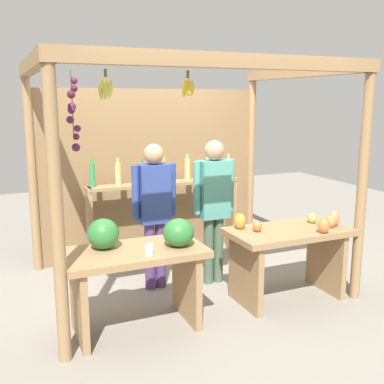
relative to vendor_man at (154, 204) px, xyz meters
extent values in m
plane|color=gray|center=(0.34, 0.01, -0.93)|extent=(12.00, 12.00, 0.00)
cylinder|color=#99754C|center=(-1.11, -1.05, 0.25)|extent=(0.10, 0.10, 2.37)
cylinder|color=#99754C|center=(1.80, -1.05, 0.25)|extent=(0.10, 0.10, 2.37)
cylinder|color=#99754C|center=(-1.11, 1.08, 0.25)|extent=(0.10, 0.10, 2.37)
cylinder|color=#99754C|center=(1.80, 1.08, 0.25)|extent=(0.10, 0.10, 2.37)
cube|color=#99754C|center=(0.34, -1.05, 1.38)|extent=(3.01, 0.12, 0.12)
cube|color=#99754C|center=(-1.11, 0.01, 1.38)|extent=(0.12, 2.23, 0.12)
cube|color=#99754C|center=(1.80, 0.01, 1.38)|extent=(0.12, 2.23, 0.12)
cube|color=olive|center=(0.34, 1.10, 0.14)|extent=(2.91, 0.04, 2.13)
cylinder|color=brown|center=(-0.02, -0.95, 1.27)|extent=(0.02, 0.02, 0.06)
ellipsoid|color=gold|center=(0.01, -0.95, 1.16)|extent=(0.04, 0.06, 0.13)
ellipsoid|color=gold|center=(0.00, -0.92, 1.16)|extent=(0.05, 0.05, 0.13)
ellipsoid|color=gold|center=(-0.03, -0.91, 1.17)|extent=(0.07, 0.04, 0.13)
ellipsoid|color=gold|center=(-0.05, -0.94, 1.15)|extent=(0.05, 0.07, 0.13)
ellipsoid|color=gold|center=(-0.04, -0.96, 1.17)|extent=(0.05, 0.06, 0.13)
ellipsoid|color=gold|center=(-0.03, -0.97, 1.17)|extent=(0.07, 0.05, 0.13)
ellipsoid|color=gold|center=(-0.01, -0.96, 1.17)|extent=(0.07, 0.06, 0.13)
cylinder|color=brown|center=(-0.68, -0.89, 1.27)|extent=(0.02, 0.02, 0.06)
ellipsoid|color=#D1CC4C|center=(-0.64, -0.89, 1.15)|extent=(0.04, 0.08, 0.14)
ellipsoid|color=#D1CC4C|center=(-0.66, -0.86, 1.13)|extent=(0.08, 0.06, 0.15)
ellipsoid|color=#D1CC4C|center=(-0.70, -0.86, 1.17)|extent=(0.07, 0.06, 0.15)
ellipsoid|color=#D1CC4C|center=(-0.72, -0.89, 1.13)|extent=(0.04, 0.07, 0.14)
ellipsoid|color=#D1CC4C|center=(-0.70, -0.93, 1.15)|extent=(0.08, 0.06, 0.15)
ellipsoid|color=#D1CC4C|center=(-0.66, -0.91, 1.14)|extent=(0.05, 0.05, 0.14)
cylinder|color=#4C422D|center=(-0.89, -0.63, 1.02)|extent=(0.01, 0.01, 0.55)
sphere|color=#511938|center=(-0.87, -0.64, 1.22)|extent=(0.06, 0.06, 0.06)
sphere|color=#47142D|center=(-0.87, -0.64, 1.16)|extent=(0.06, 0.06, 0.06)
sphere|color=#47142D|center=(-0.90, -0.65, 1.11)|extent=(0.07, 0.07, 0.07)
sphere|color=#511938|center=(-0.90, -0.63, 1.01)|extent=(0.07, 0.07, 0.07)
sphere|color=#511938|center=(-0.91, -0.65, 0.99)|extent=(0.06, 0.06, 0.06)
sphere|color=#511938|center=(-0.92, -0.66, 0.91)|extent=(0.06, 0.06, 0.06)
sphere|color=#511938|center=(-0.87, -0.66, 0.84)|extent=(0.06, 0.06, 0.06)
sphere|color=#601E42|center=(-0.87, -0.60, 0.77)|extent=(0.06, 0.06, 0.06)
sphere|color=#511938|center=(-0.88, -0.64, 0.69)|extent=(0.07, 0.07, 0.07)
cube|color=#99754C|center=(-0.46, -0.79, -0.23)|extent=(1.22, 0.64, 0.06)
cube|color=#99754C|center=(-0.95, -0.79, -0.59)|extent=(0.06, 0.58, 0.67)
cube|color=#99754C|center=(0.03, -0.79, -0.59)|extent=(0.06, 0.58, 0.67)
ellipsoid|color=#2D7533|center=(-0.69, -0.66, -0.06)|extent=(0.38, 0.38, 0.27)
ellipsoid|color=#2D7533|center=(-0.07, -0.86, -0.07)|extent=(0.35, 0.35, 0.25)
cylinder|color=white|center=(-0.38, -0.97, -0.15)|extent=(0.07, 0.07, 0.09)
cube|color=#99754C|center=(1.14, -0.79, -0.23)|extent=(1.22, 0.64, 0.06)
cube|color=#99754C|center=(0.65, -0.79, -0.59)|extent=(0.06, 0.58, 0.67)
cube|color=#99754C|center=(1.63, -0.79, -0.59)|extent=(0.06, 0.58, 0.67)
ellipsoid|color=#A8B24C|center=(1.49, -0.70, -0.14)|extent=(0.12, 0.12, 0.11)
ellipsoid|color=#E07F47|center=(1.62, -0.88, -0.12)|extent=(0.12, 0.12, 0.16)
ellipsoid|color=#CC7038|center=(1.36, -1.04, -0.12)|extent=(0.13, 0.13, 0.14)
ellipsoid|color=#E07F47|center=(1.55, -0.92, -0.13)|extent=(0.11, 0.11, 0.13)
ellipsoid|color=#CC7038|center=(0.80, -0.75, -0.14)|extent=(0.12, 0.12, 0.11)
ellipsoid|color=gold|center=(0.69, -0.59, -0.12)|extent=(0.16, 0.16, 0.16)
cube|color=#99754C|center=(-0.53, 0.81, -0.43)|extent=(0.05, 0.20, 1.00)
cube|color=#99754C|center=(1.36, 0.81, -0.43)|extent=(0.05, 0.20, 1.00)
cube|color=#99754C|center=(0.42, 0.81, 0.05)|extent=(1.89, 0.22, 0.04)
cylinder|color=#338C4C|center=(-0.47, 0.81, 0.21)|extent=(0.06, 0.06, 0.27)
cylinder|color=#338C4C|center=(-0.47, 0.81, 0.37)|extent=(0.03, 0.03, 0.06)
cylinder|color=#D8B266|center=(-0.17, 0.81, 0.20)|extent=(0.07, 0.07, 0.27)
cylinder|color=#D8B266|center=(-0.17, 0.81, 0.37)|extent=(0.03, 0.03, 0.06)
cylinder|color=#338C4C|center=(0.12, 0.81, 0.19)|extent=(0.06, 0.06, 0.25)
cylinder|color=#338C4C|center=(0.12, 0.81, 0.35)|extent=(0.03, 0.03, 0.06)
cylinder|color=gold|center=(0.41, 0.81, 0.21)|extent=(0.06, 0.06, 0.29)
cylinder|color=gold|center=(0.41, 0.81, 0.39)|extent=(0.03, 0.03, 0.06)
cylinder|color=#D8B266|center=(0.72, 0.81, 0.21)|extent=(0.08, 0.08, 0.27)
cylinder|color=#D8B266|center=(0.72, 0.81, 0.37)|extent=(0.03, 0.03, 0.06)
cylinder|color=silver|center=(1.01, 0.81, 0.21)|extent=(0.06, 0.06, 0.29)
cylinder|color=silver|center=(1.01, 0.81, 0.39)|extent=(0.03, 0.03, 0.06)
cylinder|color=#D8B266|center=(1.30, 0.81, 0.19)|extent=(0.06, 0.06, 0.25)
cylinder|color=#D8B266|center=(1.30, 0.81, 0.35)|extent=(0.03, 0.03, 0.06)
cylinder|color=#50366A|center=(-0.06, 0.00, -0.57)|extent=(0.11, 0.11, 0.73)
cylinder|color=#50366A|center=(0.06, 0.00, -0.57)|extent=(0.11, 0.11, 0.73)
cube|color=#2D428C|center=(0.00, 0.00, 0.11)|extent=(0.32, 0.19, 0.62)
cylinder|color=#2D428C|center=(-0.20, 0.00, 0.14)|extent=(0.08, 0.08, 0.56)
cylinder|color=#2D428C|center=(0.20, 0.00, 0.14)|extent=(0.08, 0.08, 0.56)
sphere|color=tan|center=(0.00, 0.00, 0.52)|extent=(0.21, 0.21, 0.21)
cylinder|color=#475F47|center=(0.58, -0.10, -0.56)|extent=(0.11, 0.11, 0.74)
cylinder|color=#475F47|center=(0.70, -0.10, -0.56)|extent=(0.11, 0.11, 0.74)
cube|color=teal|center=(0.64, -0.10, 0.12)|extent=(0.32, 0.19, 0.63)
cylinder|color=teal|center=(0.44, -0.10, 0.15)|extent=(0.08, 0.08, 0.56)
cylinder|color=teal|center=(0.84, -0.10, 0.15)|extent=(0.08, 0.08, 0.56)
sphere|color=tan|center=(0.64, -0.10, 0.54)|extent=(0.21, 0.21, 0.21)
camera|label=1|loc=(-1.51, -4.44, 1.07)|focal=42.94mm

